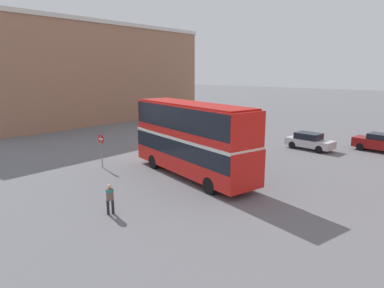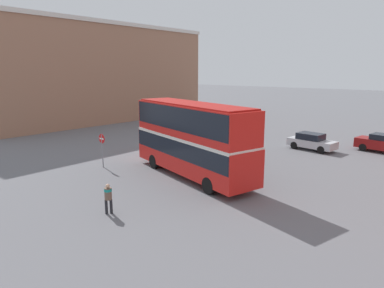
{
  "view_description": "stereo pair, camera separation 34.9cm",
  "coord_description": "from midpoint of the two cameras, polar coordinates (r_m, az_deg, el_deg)",
  "views": [
    {
      "loc": [
        14.51,
        -17.67,
        6.93
      ],
      "look_at": [
        0.22,
        -0.9,
        2.2
      ],
      "focal_mm": 32.0,
      "sensor_mm": 36.0,
      "label": 1
    },
    {
      "loc": [
        14.77,
        -17.44,
        6.93
      ],
      "look_at": [
        0.22,
        -0.9,
        2.2
      ],
      "focal_mm": 32.0,
      "sensor_mm": 36.0,
      "label": 2
    }
  ],
  "objects": [
    {
      "name": "ground_plane",
      "position": [
        23.89,
        0.58,
        -4.76
      ],
      "size": [
        240.0,
        240.0,
        0.0
      ],
      "primitive_type": "plane",
      "color": "slate"
    },
    {
      "name": "building_row_left",
      "position": [
        51.19,
        -16.4,
        11.27
      ],
      "size": [
        10.52,
        32.86,
        13.21
      ],
      "color": "#9E7056",
      "rests_on": "ground_plane"
    },
    {
      "name": "double_decker_bus",
      "position": [
        22.42,
        -0.44,
        1.47
      ],
      "size": [
        10.82,
        5.02,
        4.9
      ],
      "rotation": [
        0.0,
        0.0,
        -0.24
      ],
      "color": "red",
      "rests_on": "ground_plane"
    },
    {
      "name": "pedestrian_foreground",
      "position": [
        17.4,
        -14.09,
        -8.4
      ],
      "size": [
        0.52,
        0.52,
        1.54
      ],
      "rotation": [
        0.0,
        0.0,
        2.59
      ],
      "color": "#232328",
      "rests_on": "ground_plane"
    },
    {
      "name": "parked_car_kerb_near",
      "position": [
        32.35,
        18.7,
        0.46
      ],
      "size": [
        4.26,
        2.11,
        1.5
      ],
      "rotation": [
        0.0,
        0.0,
        -0.1
      ],
      "color": "silver",
      "rests_on": "ground_plane"
    },
    {
      "name": "parked_car_kerb_far",
      "position": [
        33.92,
        28.66,
        0.21
      ],
      "size": [
        4.44,
        2.21,
        1.58
      ],
      "rotation": [
        0.0,
        0.0,
        3.02
      ],
      "color": "maroon",
      "rests_on": "ground_plane"
    },
    {
      "name": "no_entry_sign",
      "position": [
        25.58,
        -15.27,
        -0.16
      ],
      "size": [
        0.68,
        0.08,
        2.47
      ],
      "color": "gray",
      "rests_on": "ground_plane"
    }
  ]
}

